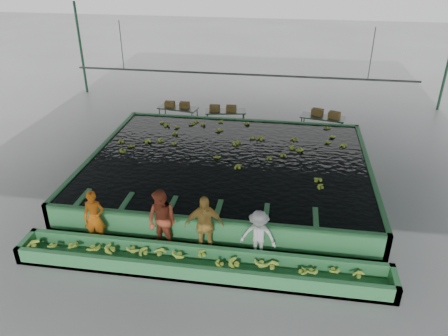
% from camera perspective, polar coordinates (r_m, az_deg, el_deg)
% --- Properties ---
extents(ground, '(80.00, 80.00, 0.00)m').
position_cam_1_polar(ground, '(14.82, -0.30, -4.31)').
color(ground, gray).
rests_on(ground, ground).
extents(shed_roof, '(20.00, 22.00, 0.04)m').
position_cam_1_polar(shed_roof, '(12.91, -0.36, 14.91)').
color(shed_roof, slate).
rests_on(shed_roof, shed_posts).
extents(shed_posts, '(20.00, 22.00, 5.00)m').
position_cam_1_polar(shed_posts, '(13.67, -0.33, 4.63)').
color(shed_posts, '#28593B').
rests_on(shed_posts, ground).
extents(flotation_tank, '(10.00, 8.00, 0.90)m').
position_cam_1_polar(flotation_tank, '(15.89, 0.56, -0.12)').
color(flotation_tank, '#348246').
rests_on(flotation_tank, ground).
extents(tank_water, '(9.70, 7.70, 0.00)m').
position_cam_1_polar(tank_water, '(15.71, 0.57, 1.18)').
color(tank_water, black).
rests_on(tank_water, flotation_tank).
extents(sorting_trough, '(10.00, 1.00, 0.50)m').
position_cam_1_polar(sorting_trough, '(11.80, -3.17, -12.39)').
color(sorting_trough, '#348246').
rests_on(sorting_trough, ground).
extents(cableway_rail, '(0.08, 0.08, 14.00)m').
position_cam_1_polar(cableway_rail, '(18.20, 2.25, 12.13)').
color(cableway_rail, '#59605B').
rests_on(cableway_rail, shed_roof).
extents(rail_hanger_left, '(0.04, 0.04, 2.00)m').
position_cam_1_polar(rail_hanger_left, '(19.18, -13.25, 15.32)').
color(rail_hanger_left, '#59605B').
rests_on(rail_hanger_left, shed_roof).
extents(rail_hanger_right, '(0.04, 0.04, 2.00)m').
position_cam_1_polar(rail_hanger_right, '(18.09, 18.73, 13.92)').
color(rail_hanger_right, '#59605B').
rests_on(rail_hanger_right, shed_roof).
extents(worker_a, '(0.66, 0.49, 1.67)m').
position_cam_1_polar(worker_a, '(13.00, -16.57, -6.26)').
color(worker_a, '#D15F10').
rests_on(worker_a, ground).
extents(worker_b, '(1.11, 0.99, 1.87)m').
position_cam_1_polar(worker_b, '(12.27, -8.09, -6.89)').
color(worker_b, '#A7462A').
rests_on(worker_b, ground).
extents(worker_c, '(1.14, 0.65, 1.83)m').
position_cam_1_polar(worker_c, '(12.02, -2.61, -7.52)').
color(worker_c, gold).
rests_on(worker_c, ground).
extents(worker_d, '(1.03, 0.67, 1.51)m').
position_cam_1_polar(worker_d, '(11.95, 4.51, -8.78)').
color(worker_d, silver).
rests_on(worker_d, ground).
extents(packing_table_left, '(1.96, 1.04, 0.85)m').
position_cam_1_polar(packing_table_left, '(21.07, -5.97, 6.79)').
color(packing_table_left, '#59605B').
rests_on(packing_table_left, ground).
extents(packing_table_mid, '(1.97, 1.05, 0.85)m').
position_cam_1_polar(packing_table_mid, '(20.52, 0.20, 6.37)').
color(packing_table_mid, '#59605B').
rests_on(packing_table_mid, ground).
extents(packing_table_right, '(2.04, 1.14, 0.88)m').
position_cam_1_polar(packing_table_right, '(20.22, 12.64, 5.40)').
color(packing_table_right, '#59605B').
rests_on(packing_table_right, ground).
extents(box_stack_left, '(1.18, 0.33, 0.25)m').
position_cam_1_polar(box_stack_left, '(20.97, -6.12, 7.92)').
color(box_stack_left, brown).
rests_on(box_stack_left, packing_table_left).
extents(box_stack_mid, '(1.27, 0.48, 0.27)m').
position_cam_1_polar(box_stack_mid, '(20.32, -0.13, 7.44)').
color(box_stack_mid, brown).
rests_on(box_stack_mid, packing_table_mid).
extents(box_stack_right, '(1.30, 0.77, 0.27)m').
position_cam_1_polar(box_stack_right, '(20.12, 13.11, 6.59)').
color(box_stack_right, brown).
rests_on(box_stack_right, packing_table_right).
extents(floating_bananas, '(9.42, 6.42, 0.13)m').
position_cam_1_polar(floating_bananas, '(16.42, 0.98, 2.40)').
color(floating_bananas, '#99BA33').
rests_on(floating_bananas, tank_water).
extents(trough_bananas, '(9.01, 0.60, 0.12)m').
position_cam_1_polar(trough_bananas, '(11.71, -3.18, -11.83)').
color(trough_bananas, '#99BA33').
rests_on(trough_bananas, sorting_trough).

